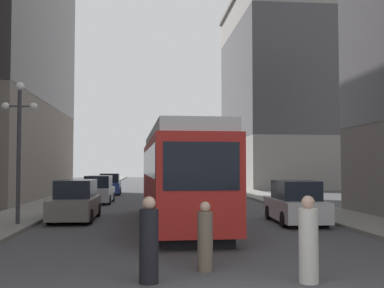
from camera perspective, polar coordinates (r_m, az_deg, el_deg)
sidewalk_left at (r=48.49m, az=-12.54°, el=-5.44°), size 2.92×120.00×0.15m
sidewalk_right at (r=48.97m, az=5.36°, el=-5.46°), size 2.92×120.00×0.15m
streetcar at (r=20.02m, az=-1.58°, el=-3.66°), size 3.04×13.22×3.89m
transit_bus at (r=36.91m, az=2.07°, el=-3.46°), size 2.66×12.06×3.45m
parked_car_left_near at (r=41.95m, az=-9.84°, el=-4.84°), size 1.98×4.42×1.82m
parked_car_left_mid at (r=22.38m, az=-13.76°, el=-6.70°), size 1.92×4.91×1.82m
parked_car_right_far at (r=21.06m, az=12.27°, el=-6.98°), size 2.04×4.74×1.82m
parked_car_left_far at (r=32.38m, az=-11.16°, el=-5.47°), size 1.95×4.71×1.82m
pedestrian_crossing_near at (r=10.18m, az=-5.19°, el=-11.70°), size 0.40×0.40×1.80m
pedestrian_crossing_far at (r=10.45m, az=13.79°, el=-11.36°), size 0.41×0.41×1.82m
pedestrian_on_sidewalk at (r=11.28m, az=1.59°, el=-11.28°), size 0.36×0.36×1.61m
lamp_post_left_near at (r=20.28m, az=-20.02°, el=1.52°), size 1.41×0.36×5.68m
building_right_corner at (r=59.98m, az=10.98°, el=6.46°), size 13.00×20.60×23.20m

